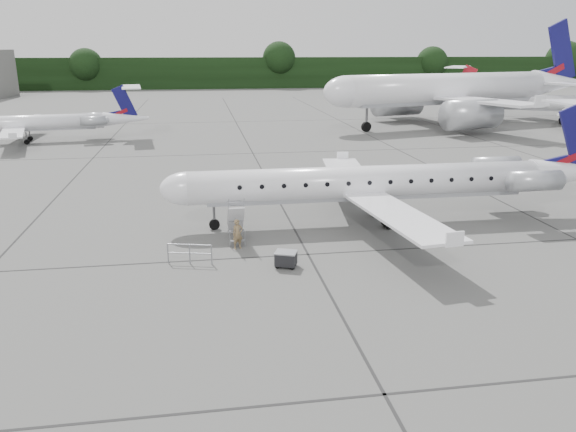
{
  "coord_description": "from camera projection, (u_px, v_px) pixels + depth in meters",
  "views": [
    {
      "loc": [
        -9.17,
        -23.89,
        10.24
      ],
      "look_at": [
        -5.03,
        2.3,
        2.3
      ],
      "focal_mm": 35.0,
      "sensor_mm": 36.0,
      "label": 1
    }
  ],
  "objects": [
    {
      "name": "main_regional_jet",
      "position": [
        368.0,
        166.0,
        33.41
      ],
      "size": [
        27.39,
        19.75,
        7.01
      ],
      "primitive_type": null,
      "rotation": [
        0.0,
        0.0,
        -0.0
      ],
      "color": "white",
      "rests_on": "ground"
    },
    {
      "name": "airstair",
      "position": [
        236.0,
        222.0,
        30.84
      ],
      "size": [
        0.86,
        2.31,
        2.2
      ],
      "primitive_type": null,
      "rotation": [
        0.0,
        0.0,
        -0.0
      ],
      "color": "white",
      "rests_on": "ground"
    },
    {
      "name": "passenger",
      "position": [
        238.0,
        234.0,
        29.69
      ],
      "size": [
        0.69,
        0.57,
        1.61
      ],
      "primitive_type": "imported",
      "rotation": [
        0.0,
        0.0,
        0.36
      ],
      "color": "olive",
      "rests_on": "ground"
    },
    {
      "name": "baggage_cart",
      "position": [
        286.0,
        259.0,
        27.26
      ],
      "size": [
        1.2,
        1.1,
        0.85
      ],
      "primitive_type": null,
      "rotation": [
        0.0,
        0.0,
        -0.37
      ],
      "color": "black",
      "rests_on": "ground"
    },
    {
      "name": "ground",
      "position": [
        399.0,
        271.0,
        26.91
      ],
      "size": [
        320.0,
        320.0,
        0.0
      ],
      "primitive_type": "plane",
      "color": "#5F5F5C",
      "rests_on": "ground"
    },
    {
      "name": "treeline",
      "position": [
        232.0,
        73.0,
        148.79
      ],
      "size": [
        260.0,
        4.0,
        8.0
      ],
      "primitive_type": "cube",
      "color": "black",
      "rests_on": "ground"
    },
    {
      "name": "bg_narrowbody",
      "position": [
        449.0,
        73.0,
        74.53
      ],
      "size": [
        45.13,
        37.16,
        14.13
      ],
      "primitive_type": null,
      "rotation": [
        0.0,
        0.0,
        0.25
      ],
      "color": "white",
      "rests_on": "ground"
    },
    {
      "name": "bg_regional_left",
      "position": [
        17.0,
        115.0,
        62.46
      ],
      "size": [
        25.21,
        19.45,
        6.14
      ],
      "primitive_type": null,
      "rotation": [
        0.0,
        0.0,
        0.12
      ],
      "color": "white",
      "rests_on": "ground"
    },
    {
      "name": "bg_regional_right",
      "position": [
        574.0,
        96.0,
        78.24
      ],
      "size": [
        36.7,
        34.14,
        7.83
      ],
      "primitive_type": null,
      "rotation": [
        0.0,
        0.0,
        2.58
      ],
      "color": "white",
      "rests_on": "ground"
    },
    {
      "name": "safety_railing",
      "position": [
        190.0,
        254.0,
        27.66
      ],
      "size": [
        2.15,
        0.63,
        1.0
      ],
      "primitive_type": null,
      "rotation": [
        0.0,
        0.0,
        -0.25
      ],
      "color": "gray",
      "rests_on": "ground"
    }
  ]
}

